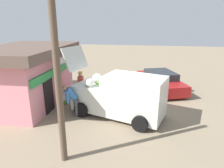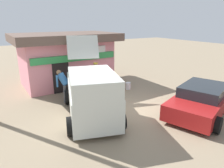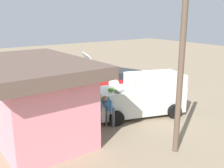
# 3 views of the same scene
# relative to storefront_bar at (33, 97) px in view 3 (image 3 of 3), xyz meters

# --- Properties ---
(ground_plane) EXTENTS (60.00, 60.00, 0.00)m
(ground_plane) POSITION_rel_storefront_bar_xyz_m (0.74, -5.23, -1.65)
(ground_plane) COLOR gray
(storefront_bar) EXTENTS (6.14, 4.09, 3.11)m
(storefront_bar) POSITION_rel_storefront_bar_xyz_m (0.00, 0.00, 0.00)
(storefront_bar) COLOR pink
(storefront_bar) RESTS_ON ground_plane
(delivery_van) EXTENTS (3.05, 5.01, 3.13)m
(delivery_van) POSITION_rel_storefront_bar_xyz_m (-0.76, -5.07, -0.64)
(delivery_van) COLOR silver
(delivery_van) RESTS_ON ground_plane
(parked_sedan) EXTENTS (4.74, 3.27, 1.23)m
(parked_sedan) POSITION_rel_storefront_bar_xyz_m (3.54, -7.17, -1.06)
(parked_sedan) COLOR maroon
(parked_sedan) RESTS_ON ground_plane
(vendor_standing) EXTENTS (0.57, 0.35, 1.71)m
(vendor_standing) POSITION_rel_storefront_bar_xyz_m (0.68, -2.67, -0.67)
(vendor_standing) COLOR navy
(vendor_standing) RESTS_ON ground_plane
(customer_bending) EXTENTS (0.67, 0.73, 1.54)m
(customer_bending) POSITION_rel_storefront_bar_xyz_m (-1.14, -2.82, -0.72)
(customer_bending) COLOR #4C4C51
(customer_bending) RESTS_ON ground_plane
(unloaded_banana_pile) EXTENTS (0.93, 0.88, 0.45)m
(unloaded_banana_pile) POSITION_rel_storefront_bar_xyz_m (0.29, -1.77, -1.44)
(unloaded_banana_pile) COLOR silver
(unloaded_banana_pile) RESTS_ON ground_plane
(paint_bucket) EXTENTS (0.29, 0.29, 0.41)m
(paint_bucket) POSITION_rel_storefront_bar_xyz_m (2.59, -3.00, -1.44)
(paint_bucket) COLOR silver
(paint_bucket) RESTS_ON ground_plane
(utility_pole) EXTENTS (0.20, 0.20, 5.38)m
(utility_pole) POSITION_rel_storefront_bar_xyz_m (-4.20, -3.70, 1.04)
(utility_pole) COLOR brown
(utility_pole) RESTS_ON ground_plane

